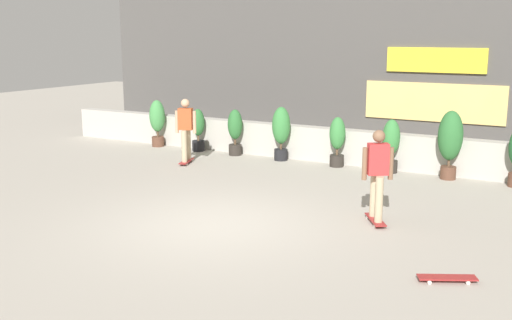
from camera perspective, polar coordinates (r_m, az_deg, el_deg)
The scene contains 13 objects.
ground_plane at distance 10.91m, azimuth -3.88°, elevation -6.05°, with size 48.00×48.00×0.00m, color #A8A093.
planter_wall at distance 16.01m, azimuth 7.90°, elevation 1.31°, with size 18.00×0.40×0.90m, color #B2ADA3.
building_backdrop at distance 19.52m, azimuth 12.54°, elevation 11.29°, with size 20.00×2.08×6.50m.
potted_plant_0 at distance 18.38m, azimuth -9.28°, elevation 3.73°, with size 0.46×0.46×1.40m.
potted_plant_1 at distance 17.53m, azimuth -5.47°, elevation 2.97°, with size 0.38×0.38×1.22m.
potted_plant_2 at distance 16.85m, azimuth -1.98°, elevation 2.84°, with size 0.41×0.41×1.28m.
potted_plant_3 at distance 16.14m, azimuth 2.38°, elevation 2.87°, with size 0.48×0.48×1.44m.
potted_plant_4 at distance 15.52m, azimuth 7.66°, elevation 1.93°, with size 0.40×0.40×1.28m.
potted_plant_5 at distance 15.06m, azimuth 12.59°, elevation 1.57°, with size 0.42×0.42×1.31m.
potted_plant_6 at distance 14.70m, azimuth 17.82°, elevation 1.88°, with size 0.57×0.57×1.61m.
skater_by_wall_left at distance 10.91m, azimuth 11.36°, elevation -1.12°, with size 0.60×0.78×1.70m.
skater_foreground at distance 15.81m, azimuth -6.62°, elevation 3.02°, with size 0.53×0.82×1.70m.
skateboard_near_camera at distance 8.85m, azimuth 17.55°, elevation -10.52°, with size 0.80×0.55×0.08m.
Camera 1 is at (5.70, -8.67, 3.35)m, focal length 42.50 mm.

